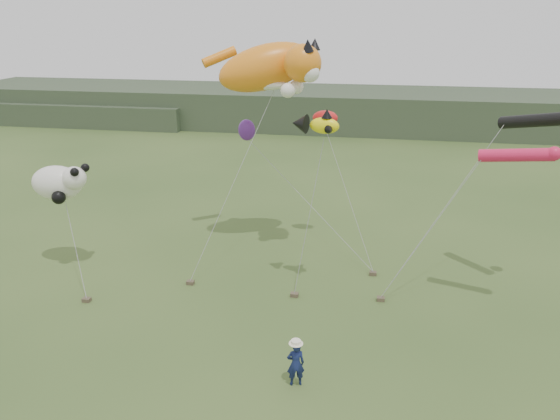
{
  "coord_description": "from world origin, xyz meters",
  "views": [
    {
      "loc": [
        3.66,
        -16.76,
        12.04
      ],
      "look_at": [
        0.05,
        3.0,
        4.79
      ],
      "focal_mm": 35.0,
      "sensor_mm": 36.0,
      "label": 1
    }
  ],
  "objects": [
    {
      "name": "sandbag_anchors",
      "position": [
        -0.97,
        5.11,
        0.09
      ],
      "size": [
        13.19,
        5.2,
        0.18
      ],
      "color": "brown",
      "rests_on": "ground"
    },
    {
      "name": "panda_kite",
      "position": [
        -11.38,
        6.18,
        4.34
      ],
      "size": [
        2.98,
        1.92,
        1.85
      ],
      "color": "white",
      "rests_on": "ground"
    },
    {
      "name": "ground",
      "position": [
        0.0,
        0.0,
        0.0
      ],
      "size": [
        120.0,
        120.0,
        0.0
      ],
      "primitive_type": "plane",
      "color": "#385123",
      "rests_on": "ground"
    },
    {
      "name": "misc_kites",
      "position": [
        -1.23,
        12.03,
        6.45
      ],
      "size": [
        5.53,
        1.24,
        1.89
      ],
      "color": "red",
      "rests_on": "ground"
    },
    {
      "name": "cat_kite",
      "position": [
        -1.64,
        10.44,
        9.55
      ],
      "size": [
        6.46,
        3.9,
        3.31
      ],
      "color": "orange",
      "rests_on": "ground"
    },
    {
      "name": "festival_attendant",
      "position": [
        1.37,
        -1.27,
        0.84
      ],
      "size": [
        0.7,
        0.56,
        1.67
      ],
      "primitive_type": "imported",
      "rotation": [
        0.0,
        0.0,
        3.45
      ],
      "color": "#131D4A",
      "rests_on": "ground"
    },
    {
      "name": "fish_kite",
      "position": [
        1.02,
        5.93,
        7.66
      ],
      "size": [
        2.2,
        1.47,
        1.1
      ],
      "color": "#FFEC0E",
      "rests_on": "ground"
    },
    {
      "name": "headland",
      "position": [
        -3.11,
        44.69,
        1.92
      ],
      "size": [
        90.0,
        13.0,
        4.0
      ],
      "color": "#2D3D28",
      "rests_on": "ground"
    },
    {
      "name": "tube_kites",
      "position": [
        9.9,
        6.87,
        7.33
      ],
      "size": [
        4.09,
        4.41,
        2.01
      ],
      "color": "black",
      "rests_on": "ground"
    }
  ]
}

